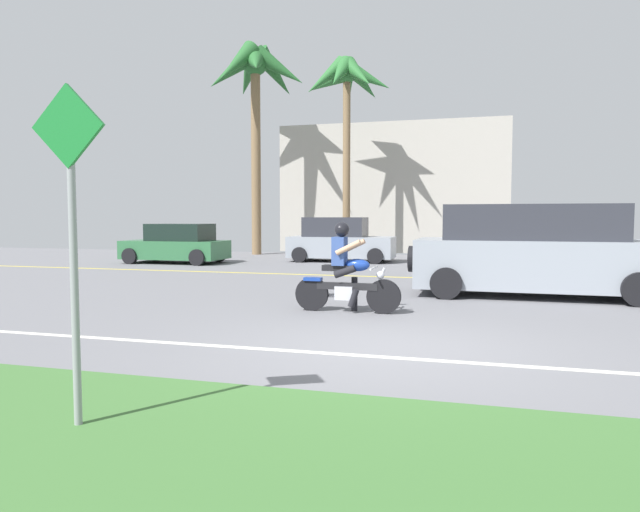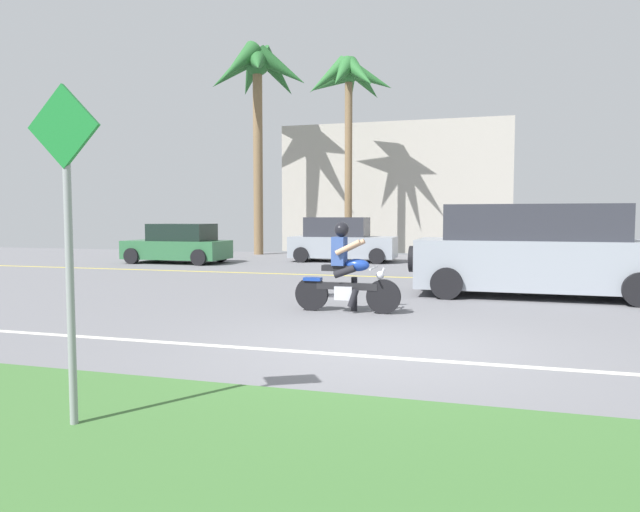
# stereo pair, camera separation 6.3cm
# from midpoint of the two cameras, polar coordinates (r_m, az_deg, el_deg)

# --- Properties ---
(ground) EXTENTS (56.00, 30.00, 0.04)m
(ground) POSITION_cam_midpoint_polar(r_m,az_deg,el_deg) (10.34, 9.44, -5.44)
(ground) COLOR slate
(grass_median) EXTENTS (56.00, 3.80, 0.06)m
(grass_median) POSITION_cam_midpoint_polar(r_m,az_deg,el_deg) (3.63, -4.92, -22.55)
(grass_median) COLOR #3D6B33
(grass_median) RESTS_ON ground
(lane_line_near) EXTENTS (50.40, 0.12, 0.01)m
(lane_line_near) POSITION_cam_midpoint_polar(r_m,az_deg,el_deg) (6.89, 5.93, -9.92)
(lane_line_near) COLOR silver
(lane_line_near) RESTS_ON ground
(lane_line_far) EXTENTS (50.40, 0.12, 0.01)m
(lane_line_far) POSITION_cam_midpoint_polar(r_m,az_deg,el_deg) (15.74, 11.78, -2.18)
(lane_line_far) COLOR yellow
(lane_line_far) RESTS_ON ground
(motorcyclist) EXTENTS (1.87, 0.61, 1.56)m
(motorcyclist) POSITION_cam_midpoint_polar(r_m,az_deg,el_deg) (9.92, 2.80, -1.82)
(motorcyclist) COLOR black
(motorcyclist) RESTS_ON ground
(suv_nearby) EXTENTS (5.04, 2.16, 1.90)m
(suv_nearby) POSITION_cam_midpoint_polar(r_m,az_deg,el_deg) (12.68, 20.65, 0.39)
(suv_nearby) COLOR #8C939E
(suv_nearby) RESTS_ON ground
(parked_car_0) EXTENTS (3.64, 1.89, 1.41)m
(parked_car_0) POSITION_cam_midpoint_polar(r_m,az_deg,el_deg) (21.18, -13.80, 1.12)
(parked_car_0) COLOR #2D663D
(parked_car_0) RESTS_ON ground
(parked_car_1) EXTENTS (3.89, 1.89, 1.64)m
(parked_car_1) POSITION_cam_midpoint_polar(r_m,az_deg,el_deg) (21.27, 2.23, 1.49)
(parked_car_1) COLOR #8C939E
(parked_car_1) RESTS_ON ground
(parked_car_2) EXTENTS (4.32, 2.16, 1.44)m
(parked_car_2) POSITION_cam_midpoint_polar(r_m,az_deg,el_deg) (18.74, 18.44, 0.72)
(parked_car_2) COLOR white
(parked_car_2) RESTS_ON ground
(palm_tree_0) EXTENTS (4.68, 4.46, 9.15)m
(palm_tree_0) POSITION_cam_midpoint_polar(r_m,az_deg,el_deg) (26.14, -6.23, 17.13)
(palm_tree_0) COLOR brown
(palm_tree_0) RESTS_ON ground
(palm_tree_1) EXTENTS (3.87, 3.80, 8.20)m
(palm_tree_1) POSITION_cam_midpoint_polar(r_m,az_deg,el_deg) (24.53, 3.00, 16.49)
(palm_tree_1) COLOR brown
(palm_tree_1) RESTS_ON ground
(street_sign) EXTENTS (0.62, 0.06, 2.63)m
(street_sign) POSITION_cam_midpoint_polar(r_m,az_deg,el_deg) (4.69, -23.46, 2.96)
(street_sign) COLOR gray
(street_sign) RESTS_ON ground
(building_far) EXTENTS (10.59, 4.00, 5.99)m
(building_far) POSITION_cam_midpoint_polar(r_m,az_deg,el_deg) (28.47, 7.80, 6.57)
(building_far) COLOR #A8A399
(building_far) RESTS_ON ground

